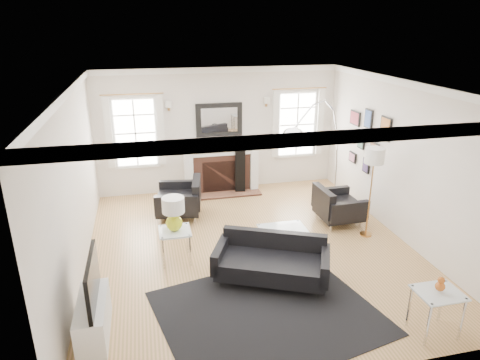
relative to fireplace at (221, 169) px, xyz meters
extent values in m
plane|color=olive|center=(0.00, -2.79, -0.54)|extent=(6.00, 6.00, 0.00)
cube|color=silver|center=(0.00, 0.21, 0.86)|extent=(5.50, 0.04, 2.80)
cube|color=silver|center=(0.00, -5.79, 0.86)|extent=(5.50, 0.04, 2.80)
cube|color=silver|center=(-2.75, -2.79, 0.86)|extent=(0.04, 6.00, 2.80)
cube|color=silver|center=(2.75, -2.79, 0.86)|extent=(0.04, 6.00, 2.80)
cube|color=white|center=(0.00, -2.79, 2.26)|extent=(5.50, 6.00, 0.02)
cube|color=white|center=(0.00, -2.79, 2.20)|extent=(5.50, 6.00, 0.12)
cube|color=white|center=(-0.75, 0.01, 0.01)|extent=(0.18, 0.38, 1.10)
cube|color=white|center=(0.75, 0.01, 0.01)|extent=(0.18, 0.38, 1.10)
cube|color=white|center=(0.00, 0.01, 0.51)|extent=(1.70, 0.38, 0.12)
cube|color=white|center=(0.00, 0.01, 0.41)|extent=(1.50, 0.34, 0.10)
cube|color=brown|center=(0.00, 0.03, -0.09)|extent=(1.30, 0.30, 0.90)
cube|color=black|center=(0.00, -0.07, -0.16)|extent=(0.90, 0.10, 0.76)
cube|color=brown|center=(0.00, -0.24, -0.52)|extent=(1.70, 0.50, 0.04)
cube|color=black|center=(0.00, 0.17, 1.11)|extent=(1.05, 0.06, 0.75)
cube|color=white|center=(0.00, 0.13, 1.11)|extent=(0.82, 0.02, 0.55)
cube|color=white|center=(-1.85, 0.18, 0.91)|extent=(1.00, 0.05, 1.60)
cube|color=white|center=(-1.85, 0.15, 0.91)|extent=(0.84, 0.02, 1.44)
cube|color=white|center=(-2.40, 0.08, 0.96)|extent=(0.14, 0.05, 1.55)
cube|color=white|center=(-1.30, 0.08, 0.96)|extent=(0.14, 0.05, 1.55)
cube|color=white|center=(1.85, 0.18, 0.91)|extent=(1.00, 0.05, 1.60)
cube|color=white|center=(1.85, 0.15, 0.91)|extent=(0.84, 0.02, 1.44)
cube|color=white|center=(1.30, 0.08, 0.96)|extent=(0.14, 0.05, 1.55)
cube|color=white|center=(2.40, 0.08, 0.96)|extent=(0.14, 0.05, 1.55)
cube|color=black|center=(2.72, -2.19, 1.31)|extent=(0.03, 0.34, 0.44)
cube|color=#BA6D31|center=(2.70, -2.19, 1.31)|extent=(0.01, 0.29, 0.39)
cube|color=black|center=(2.72, -1.54, 1.36)|extent=(0.03, 0.28, 0.38)
cube|color=#355193|center=(2.70, -1.54, 1.36)|extent=(0.01, 0.23, 0.33)
cube|color=black|center=(2.72, -0.99, 1.26)|extent=(0.03, 0.40, 0.30)
cube|color=#9A2F3D|center=(2.70, -0.99, 1.26)|extent=(0.01, 0.35, 0.25)
cube|color=black|center=(2.72, -1.89, 0.81)|extent=(0.03, 0.30, 0.30)
cube|color=#996445|center=(2.70, -1.89, 0.81)|extent=(0.01, 0.25, 0.25)
cube|color=black|center=(2.72, -1.34, 0.86)|extent=(0.03, 0.26, 0.34)
cube|color=#426F5B|center=(2.70, -1.34, 0.86)|extent=(0.01, 0.21, 0.29)
cube|color=black|center=(2.72, -0.79, 0.81)|extent=(0.03, 0.32, 0.24)
cube|color=#AAA049|center=(2.70, -0.79, 0.81)|extent=(0.01, 0.27, 0.19)
cube|color=black|center=(2.72, -1.64, 0.41)|extent=(0.03, 0.24, 0.30)
cube|color=#483367|center=(2.70, -1.64, 0.41)|extent=(0.01, 0.19, 0.25)
cube|color=black|center=(2.72, -1.04, 0.41)|extent=(0.03, 0.28, 0.22)
cube|color=#AC647D|center=(2.70, -1.04, 0.41)|extent=(0.01, 0.23, 0.17)
cube|color=white|center=(-2.45, -4.49, -0.29)|extent=(0.35, 1.00, 0.50)
cube|color=black|center=(-2.40, -4.49, 0.26)|extent=(0.05, 1.00, 0.58)
cube|color=black|center=(-0.21, -4.56, -0.54)|extent=(3.22, 2.87, 0.01)
cube|color=black|center=(0.05, -3.82, -0.29)|extent=(1.78, 1.36, 0.27)
cube|color=black|center=(0.19, -3.51, -0.09)|extent=(1.52, 0.78, 0.45)
cube|color=black|center=(-0.67, -3.50, -0.18)|extent=(0.43, 0.75, 0.34)
cube|color=black|center=(0.77, -4.15, -0.18)|extent=(0.43, 0.75, 0.34)
cube|color=black|center=(-1.10, -1.18, -0.25)|extent=(0.96, 0.96, 0.31)
cube|color=black|center=(-0.73, -1.24, -0.02)|extent=(0.28, 0.85, 0.52)
cube|color=black|center=(-1.03, -0.77, -0.13)|extent=(0.84, 0.26, 0.40)
cube|color=black|center=(-1.17, -1.59, -0.13)|extent=(0.84, 0.26, 0.40)
cube|color=black|center=(1.94, -2.14, -0.27)|extent=(0.81, 0.81, 0.29)
cube|color=black|center=(1.59, -2.16, -0.05)|extent=(0.16, 0.78, 0.49)
cube|color=black|center=(1.95, -2.53, -0.15)|extent=(0.78, 0.14, 0.37)
cube|color=black|center=(1.93, -1.76, -0.15)|extent=(0.78, 0.14, 0.37)
cube|color=silver|center=(0.55, -2.99, -0.20)|extent=(0.80, 0.80, 0.02)
cylinder|color=silver|center=(0.19, -3.35, -0.36)|extent=(0.04, 0.04, 0.36)
cylinder|color=silver|center=(0.91, -3.35, -0.36)|extent=(0.04, 0.04, 0.36)
cylinder|color=silver|center=(0.19, -2.63, -0.36)|extent=(0.04, 0.04, 0.36)
cylinder|color=silver|center=(0.91, -2.63, -0.36)|extent=(0.04, 0.04, 0.36)
cube|color=silver|center=(-1.30, -2.91, 0.00)|extent=(0.51, 0.51, 0.02)
cylinder|color=silver|center=(-1.51, -3.12, -0.26)|extent=(0.04, 0.04, 0.56)
cylinder|color=silver|center=(-1.09, -3.12, -0.26)|extent=(0.04, 0.04, 0.56)
cylinder|color=silver|center=(-1.51, -2.70, -0.26)|extent=(0.04, 0.04, 0.56)
cylinder|color=silver|center=(-1.09, -2.70, -0.26)|extent=(0.04, 0.04, 0.56)
cube|color=silver|center=(1.71, -5.39, 0.05)|extent=(0.55, 0.46, 0.02)
cylinder|color=silver|center=(1.47, -5.58, -0.24)|extent=(0.04, 0.04, 0.61)
cylinder|color=silver|center=(1.94, -5.58, -0.24)|extent=(0.04, 0.04, 0.61)
cylinder|color=silver|center=(1.47, -5.20, -0.24)|extent=(0.04, 0.04, 0.61)
cylinder|color=silver|center=(1.94, -5.20, -0.24)|extent=(0.04, 0.04, 0.61)
sphere|color=#D3E41C|center=(-1.30, -2.91, 0.15)|extent=(0.27, 0.27, 0.27)
cylinder|color=#D3E41C|center=(-1.30, -2.91, 0.28)|extent=(0.04, 0.04, 0.11)
cylinder|color=white|center=(-1.30, -2.91, 0.46)|extent=(0.36, 0.36, 0.25)
sphere|color=#AF5116|center=(1.71, -5.39, 0.14)|extent=(0.12, 0.12, 0.12)
sphere|color=#AF5116|center=(1.71, -5.39, 0.23)|extent=(0.09, 0.09, 0.09)
cube|color=silver|center=(2.20, -1.37, -0.44)|extent=(0.26, 0.41, 0.21)
ellipsoid|color=silver|center=(0.76, -2.60, 1.42)|extent=(0.35, 0.35, 0.21)
cylinder|color=#B27B3E|center=(2.20, -2.78, -0.53)|extent=(0.21, 0.21, 0.03)
cylinder|color=#B27B3E|center=(2.20, -2.78, 0.20)|extent=(0.03, 0.03, 1.48)
cylinder|color=white|center=(2.20, -2.78, 0.99)|extent=(0.34, 0.34, 0.28)
cube|color=black|center=(0.41, -0.14, 0.02)|extent=(0.26, 0.26, 1.13)
camera|label=1|loc=(-1.65, -9.16, 3.15)|focal=32.00mm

